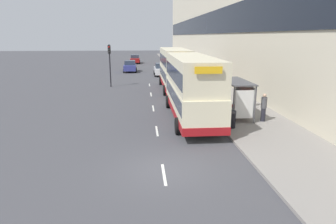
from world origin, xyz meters
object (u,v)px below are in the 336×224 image
pedestrian_at_shelter (251,95)px  car_2 (130,66)px  traffic_light_far_kerb (110,58)px  pedestrian_1 (264,107)px  double_decker_bus_ahead (175,68)px  double_decker_bus_near (191,86)px  car_1 (135,59)px  bus_shelter (239,92)px  car_0 (161,69)px  litter_bin (231,119)px

pedestrian_at_shelter → car_2: bearing=111.9°
pedestrian_at_shelter → traffic_light_far_kerb: bearing=136.6°
pedestrian_1 → double_decker_bus_ahead: bearing=108.6°
double_decker_bus_near → pedestrian_1: double_decker_bus_near is taller
car_1 → pedestrian_1: size_ratio=2.44×
bus_shelter → double_decker_bus_ahead: bearing=104.8°
bus_shelter → traffic_light_far_kerb: traffic_light_far_kerb is taller
double_decker_bus_near → car_1: 44.61m
double_decker_bus_ahead → car_0: double_decker_bus_ahead is taller
car_1 → traffic_light_far_kerb: (-2.13, -30.04, 2.30)m
double_decker_bus_near → double_decker_bus_ahead: (0.13, 11.78, -0.00)m
traffic_light_far_kerb → bus_shelter: bearing=-54.9°
pedestrian_1 → pedestrian_at_shelter: bearing=80.8°
bus_shelter → double_decker_bus_ahead: 12.38m
double_decker_bus_ahead → car_0: size_ratio=2.31×
double_decker_bus_ahead → pedestrian_at_shelter: 10.42m
bus_shelter → traffic_light_far_kerb: bearing=125.1°
car_1 → pedestrian_1: 46.70m
double_decker_bus_near → litter_bin: size_ratio=9.87×
pedestrian_1 → traffic_light_far_kerb: traffic_light_far_kerb is taller
double_decker_bus_ahead → traffic_light_far_kerb: (-7.00, 2.50, 0.89)m
double_decker_bus_ahead → litter_bin: size_ratio=9.61×
car_0 → pedestrian_at_shelter: 21.67m
double_decker_bus_ahead → litter_bin: bearing=-82.3°
litter_bin → bus_shelter: bearing=63.9°
pedestrian_1 → traffic_light_far_kerb: bearing=126.1°
bus_shelter → car_0: bus_shelter is taller
car_0 → car_1: size_ratio=0.96×
double_decker_bus_ahead → traffic_light_far_kerb: 7.49m
litter_bin → car_0: bearing=95.8°
car_0 → double_decker_bus_ahead: bearing=-86.6°
car_1 → traffic_light_far_kerb: bearing=86.0°
car_1 → bus_shelter: bearing=100.2°
double_decker_bus_ahead → pedestrian_at_shelter: size_ratio=5.71×
pedestrian_1 → car_0: bearing=101.6°
car_0 → litter_bin: car_0 is taller
pedestrian_1 → litter_bin: 2.83m
car_2 → pedestrian_at_shelter: pedestrian_at_shelter is taller
bus_shelter → car_2: 30.28m
double_decker_bus_near → car_2: bearing=100.3°
double_decker_bus_near → double_decker_bus_ahead: same height
car_0 → car_1: car_0 is taller
car_1 → traffic_light_far_kerb: size_ratio=0.96×
car_2 → pedestrian_1: pedestrian_1 is taller
car_2 → traffic_light_far_kerb: bearing=83.5°
car_1 → traffic_light_far_kerb: 30.21m
traffic_light_far_kerb → double_decker_bus_ahead: bearing=-19.7°
car_1 → pedestrian_at_shelter: pedestrian_at_shelter is taller
double_decker_bus_ahead → pedestrian_1: size_ratio=5.45×
bus_shelter → pedestrian_at_shelter: (1.96, 2.97, -0.83)m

